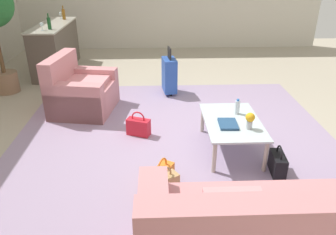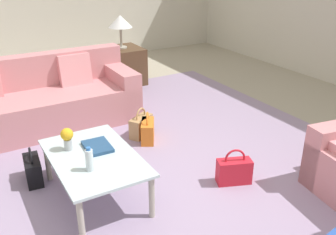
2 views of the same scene
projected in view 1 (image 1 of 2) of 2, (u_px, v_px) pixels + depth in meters
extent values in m
plane|color=#A89E89|center=(188.00, 135.00, 4.60)|extent=(12.00, 12.00, 0.00)
cube|color=#9984A3|center=(177.00, 159.00, 4.06)|extent=(5.20, 4.40, 0.01)
cube|color=#C67F84|center=(288.00, 235.00, 2.64)|extent=(0.87, 2.41, 0.45)
cube|color=#C67F84|center=(154.00, 231.00, 2.56)|extent=(0.87, 0.24, 0.63)
cube|color=pink|center=(230.00, 213.00, 2.30)|extent=(0.18, 0.40, 0.41)
cube|color=#C67F84|center=(84.00, 98.00, 5.26)|extent=(1.12, 1.04, 0.44)
cube|color=#C67F84|center=(62.00, 83.00, 5.20)|extent=(1.01, 0.36, 0.90)
cube|color=#C67F84|center=(92.00, 85.00, 5.57)|extent=(0.34, 0.91, 0.60)
cube|color=#C67F84|center=(75.00, 103.00, 4.87)|extent=(0.34, 0.91, 0.60)
cube|color=pink|center=(86.00, 83.00, 5.14)|extent=(0.84, 0.74, 0.08)
cube|color=silver|center=(232.00, 121.00, 4.08)|extent=(1.09, 0.69, 0.02)
cylinder|color=#ADA899|center=(214.00, 158.00, 3.72)|extent=(0.05, 0.05, 0.39)
cylinder|color=#ADA899|center=(203.00, 119.00, 4.61)|extent=(0.05, 0.05, 0.39)
cylinder|color=#ADA899|center=(266.00, 157.00, 3.74)|extent=(0.05, 0.05, 0.39)
cylinder|color=#ADA899|center=(244.00, 119.00, 4.63)|extent=(0.05, 0.05, 0.39)
cylinder|color=silver|center=(237.00, 107.00, 4.22)|extent=(0.06, 0.06, 0.18)
cylinder|color=#2D6BBC|center=(238.00, 100.00, 4.18)|extent=(0.04, 0.04, 0.02)
cube|color=navy|center=(228.00, 124.00, 3.96)|extent=(0.30, 0.23, 0.03)
cylinder|color=#B2B7BC|center=(249.00, 125.00, 3.86)|extent=(0.07, 0.07, 0.10)
sphere|color=gold|center=(250.00, 117.00, 3.82)|extent=(0.11, 0.11, 0.11)
cube|color=brown|center=(56.00, 48.00, 7.08)|extent=(1.90, 0.57, 1.00)
cube|color=#ADA899|center=(52.00, 25.00, 6.87)|extent=(1.94, 0.61, 0.03)
cylinder|color=silver|center=(43.00, 30.00, 6.26)|extent=(0.07, 0.07, 0.01)
cylinder|color=silver|center=(42.00, 28.00, 6.24)|extent=(0.01, 0.01, 0.08)
sphere|color=silver|center=(42.00, 24.00, 6.21)|extent=(0.08, 0.08, 0.08)
cylinder|color=silver|center=(61.00, 19.00, 7.46)|extent=(0.07, 0.07, 0.01)
cylinder|color=silver|center=(61.00, 17.00, 7.44)|extent=(0.01, 0.01, 0.08)
sphere|color=silver|center=(61.00, 14.00, 7.41)|extent=(0.08, 0.08, 0.08)
cylinder|color=#194C23|center=(49.00, 23.00, 6.32)|extent=(0.07, 0.07, 0.22)
cylinder|color=#194C23|center=(48.00, 15.00, 6.25)|extent=(0.03, 0.03, 0.08)
cylinder|color=brown|center=(64.00, 14.00, 7.34)|extent=(0.07, 0.07, 0.22)
cylinder|color=brown|center=(63.00, 7.00, 7.28)|extent=(0.03, 0.03, 0.08)
cube|color=#2851AD|center=(169.00, 75.00, 5.88)|extent=(0.43, 0.27, 0.60)
cube|color=black|center=(169.00, 53.00, 5.71)|extent=(0.24, 0.06, 0.20)
cylinder|color=black|center=(171.00, 95.00, 5.90)|extent=(0.03, 0.05, 0.05)
cylinder|color=black|center=(168.00, 89.00, 6.15)|extent=(0.03, 0.05, 0.05)
cube|color=orange|center=(162.00, 177.00, 3.51)|extent=(0.35, 0.28, 0.24)
torus|color=orange|center=(162.00, 167.00, 3.45)|extent=(0.18, 0.11, 0.20)
cube|color=black|center=(277.00, 164.00, 3.74)|extent=(0.33, 0.17, 0.24)
torus|color=black|center=(279.00, 154.00, 3.68)|extent=(0.20, 0.04, 0.20)
cube|color=tan|center=(163.00, 186.00, 3.38)|extent=(0.29, 0.35, 0.24)
torus|color=tan|center=(163.00, 175.00, 3.31)|extent=(0.12, 0.18, 0.20)
cube|color=red|center=(139.00, 127.00, 4.56)|extent=(0.25, 0.35, 0.24)
torus|color=red|center=(138.00, 118.00, 4.50)|extent=(0.09, 0.19, 0.20)
cylinder|color=#84664C|center=(6.00, 82.00, 6.02)|extent=(0.43, 0.43, 0.38)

